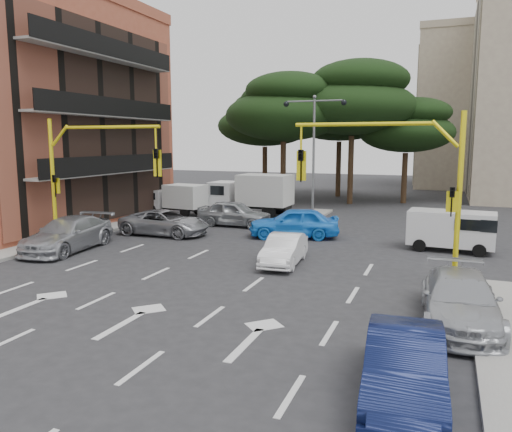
% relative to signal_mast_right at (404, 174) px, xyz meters
% --- Properties ---
extents(ground, '(120.00, 120.00, 0.00)m').
position_rel_signal_mast_right_xyz_m(ground, '(-6.80, -1.99, -3.88)').
color(ground, '#28282B').
rests_on(ground, ground).
extents(median_strip, '(1.40, 6.00, 0.15)m').
position_rel_signal_mast_right_xyz_m(median_strip, '(-6.80, 14.01, -3.81)').
color(median_strip, gray).
rests_on(median_strip, ground).
extents(apartment_orange, '(15.19, 16.15, 13.70)m').
position_rel_signal_mast_right_xyz_m(apartment_orange, '(-24.76, 6.01, 2.97)').
color(apartment_orange, '#9F4A32').
rests_on(apartment_orange, ground).
extents(apartment_beige_far, '(16.20, 12.15, 16.70)m').
position_rel_signal_mast_right_xyz_m(apartment_beige_far, '(6.15, 42.01, 4.47)').
color(apartment_beige_far, tan).
rests_on(apartment_beige_far, ground).
extents(pine_left_near, '(9.15, 9.15, 10.23)m').
position_rel_signal_mast_right_xyz_m(pine_left_near, '(-10.75, 19.96, 3.72)').
color(pine_left_near, '#382616').
rests_on(pine_left_near, ground).
extents(pine_center, '(9.98, 9.98, 11.16)m').
position_rel_signal_mast_right_xyz_m(pine_center, '(-5.75, 21.96, 4.41)').
color(pine_center, '#382616').
rests_on(pine_center, ground).
extents(pine_left_far, '(8.32, 8.32, 9.30)m').
position_rel_signal_mast_right_xyz_m(pine_left_far, '(-13.75, 23.96, 3.03)').
color(pine_left_far, '#382616').
rests_on(pine_left_far, ground).
extents(pine_right, '(7.49, 7.49, 8.37)m').
position_rel_signal_mast_right_xyz_m(pine_right, '(-1.75, 23.96, 2.33)').
color(pine_right, '#382616').
rests_on(pine_right, ground).
extents(pine_back, '(9.15, 9.15, 10.23)m').
position_rel_signal_mast_right_xyz_m(pine_back, '(-7.75, 26.96, 3.72)').
color(pine_back, '#382616').
rests_on(pine_back, ground).
extents(signal_mast_right, '(5.79, 0.37, 6.00)m').
position_rel_signal_mast_right_xyz_m(signal_mast_right, '(0.00, 0.00, 0.00)').
color(signal_mast_right, yellow).
rests_on(signal_mast_right, ground).
extents(signal_mast_left, '(5.79, 0.37, 6.00)m').
position_rel_signal_mast_right_xyz_m(signal_mast_left, '(-13.61, 0.00, 0.00)').
color(signal_mast_left, yellow).
rests_on(signal_mast_left, ground).
extents(street_lamp_center, '(4.16, 0.36, 7.77)m').
position_rel_signal_mast_right_xyz_m(street_lamp_center, '(-6.80, 14.01, 1.54)').
color(street_lamp_center, slate).
rests_on(street_lamp_center, median_strip).
extents(car_white_hatch, '(1.58, 3.81, 1.22)m').
position_rel_signal_mast_right_xyz_m(car_white_hatch, '(-4.69, 1.16, -3.27)').
color(car_white_hatch, white).
rests_on(car_white_hatch, ground).
extents(car_blue_compact, '(4.98, 3.05, 1.58)m').
position_rel_signal_mast_right_xyz_m(car_blue_compact, '(-5.94, 6.76, -3.09)').
color(car_blue_compact, '#1C7CE6').
rests_on(car_blue_compact, ground).
extents(car_silver_wagon, '(2.62, 5.43, 1.52)m').
position_rel_signal_mast_right_xyz_m(car_silver_wagon, '(-14.80, 0.09, -3.12)').
color(car_silver_wagon, '#A1A3A9').
rests_on(car_silver_wagon, ground).
extents(car_silver_cross_a, '(4.85, 2.24, 1.35)m').
position_rel_signal_mast_right_xyz_m(car_silver_cross_a, '(-12.65, 5.01, -3.21)').
color(car_silver_cross_a, '#96979D').
rests_on(car_silver_cross_a, ground).
extents(car_silver_cross_b, '(4.47, 1.84, 1.52)m').
position_rel_signal_mast_right_xyz_m(car_silver_cross_b, '(-10.27, 8.95, -3.13)').
color(car_silver_cross_b, '#9EA2A6').
rests_on(car_silver_cross_b, ground).
extents(car_navy_parked, '(1.76, 4.28, 1.38)m').
position_rel_signal_mast_right_xyz_m(car_navy_parked, '(0.80, -8.33, -3.19)').
color(car_navy_parked, '#0C143C').
rests_on(car_navy_parked, ground).
extents(car_silver_parked, '(2.27, 4.97, 1.41)m').
position_rel_signal_mast_right_xyz_m(car_silver_parked, '(1.89, -3.61, -3.18)').
color(car_silver_parked, '#AAADB3').
rests_on(car_silver_parked, ground).
extents(van_white, '(3.88, 2.00, 1.88)m').
position_rel_signal_mast_right_xyz_m(van_white, '(1.70, 6.31, -2.95)').
color(van_white, silver).
rests_on(van_white, ground).
extents(box_truck_a, '(4.45, 2.32, 2.09)m').
position_rel_signal_mast_right_xyz_m(box_truck_a, '(-15.80, 11.74, -2.84)').
color(box_truck_a, silver).
rests_on(box_truck_a, ground).
extents(box_truck_b, '(5.72, 2.53, 2.78)m').
position_rel_signal_mast_right_xyz_m(box_truck_b, '(-10.99, 13.51, -2.49)').
color(box_truck_b, silver).
rests_on(box_truck_b, ground).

